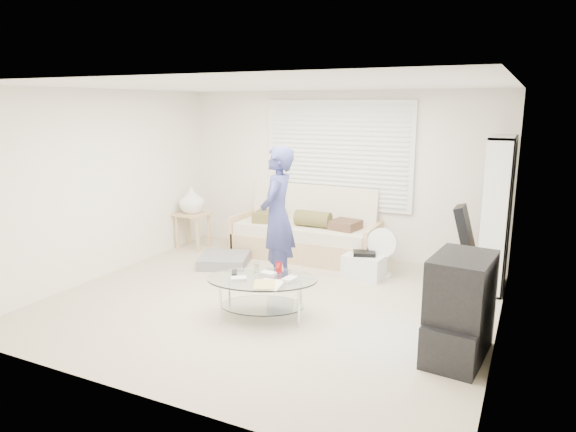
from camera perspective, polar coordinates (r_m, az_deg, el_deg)
The scene contains 13 objects.
ground at distance 6.21m, azimuth -1.99°, elevation -9.45°, with size 5.00×5.00×0.00m, color tan.
room_shell at distance 6.23m, azimuth -0.05°, elevation 6.13°, with size 5.02×4.52×2.51m.
window_blinds at distance 7.81m, azimuth 5.50°, elevation 6.77°, with size 2.32×0.08×1.62m.
futon_sofa at distance 7.85m, azimuth 2.05°, elevation -2.02°, with size 2.21×0.89×1.08m.
grey_floor_pillow at distance 7.55m, azimuth -7.10°, elevation -4.90°, with size 0.67×0.67×0.15m, color slate.
side_table at distance 8.39m, azimuth -10.63°, elevation 1.47°, with size 0.51×0.41×1.01m.
bookshelf at distance 6.88m, azimuth 22.14°, elevation 0.19°, with size 0.30×0.81×1.92m.
guitar_case at distance 7.01m, azimuth 19.25°, elevation -3.64°, with size 0.42×0.38×1.02m.
floor_fan at distance 7.08m, azimuth 10.46°, elevation -3.51°, with size 0.40×0.27×0.68m.
storage_bin at distance 7.02m, azimuth 8.44°, elevation -5.50°, with size 0.56×0.42×0.37m.
tv_unit at distance 5.03m, azimuth 18.53°, elevation -9.69°, with size 0.57×0.94×0.97m.
coffee_table at distance 5.66m, azimuth -2.84°, elevation -7.75°, with size 1.40×1.15×0.57m.
standing_person at distance 6.56m, azimuth -1.19°, elevation -0.06°, with size 0.65×0.43×1.79m, color navy.
Camera 1 is at (2.69, -5.09, 2.31)m, focal length 32.00 mm.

